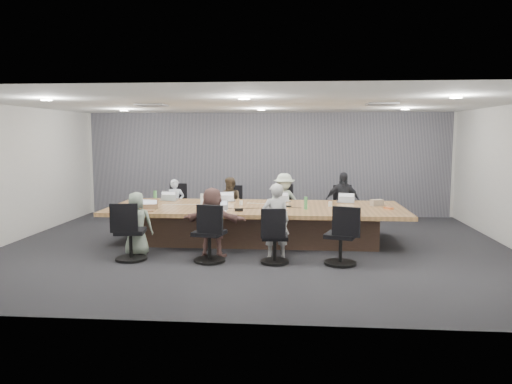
# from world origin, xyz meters

# --- Properties ---
(floor) EXTENTS (10.00, 8.00, 0.00)m
(floor) POSITION_xyz_m (0.00, 0.00, 0.00)
(floor) COLOR #26262A
(floor) RESTS_ON ground
(ceiling) EXTENTS (10.00, 8.00, 0.00)m
(ceiling) POSITION_xyz_m (0.00, 0.00, 2.80)
(ceiling) COLOR white
(ceiling) RESTS_ON wall_back
(wall_back) EXTENTS (10.00, 0.00, 2.80)m
(wall_back) POSITION_xyz_m (0.00, 4.00, 1.40)
(wall_back) COLOR silver
(wall_back) RESTS_ON ground
(wall_front) EXTENTS (10.00, 0.00, 2.80)m
(wall_front) POSITION_xyz_m (0.00, -4.00, 1.40)
(wall_front) COLOR silver
(wall_front) RESTS_ON ground
(wall_left) EXTENTS (0.00, 8.00, 2.80)m
(wall_left) POSITION_xyz_m (-5.00, 0.00, 1.40)
(wall_left) COLOR silver
(wall_left) RESTS_ON ground
(curtain) EXTENTS (9.80, 0.04, 2.80)m
(curtain) POSITION_xyz_m (0.00, 3.92, 1.40)
(curtain) COLOR slate
(curtain) RESTS_ON ground
(conference_table) EXTENTS (6.00, 2.20, 0.74)m
(conference_table) POSITION_xyz_m (0.00, 0.50, 0.40)
(conference_table) COLOR #51382B
(conference_table) RESTS_ON ground
(chair_0) EXTENTS (0.67, 0.67, 0.82)m
(chair_0) POSITION_xyz_m (-2.04, 2.20, 0.41)
(chair_0) COLOR black
(chair_0) RESTS_ON ground
(chair_1) EXTENTS (0.53, 0.53, 0.75)m
(chair_1) POSITION_xyz_m (-0.70, 2.20, 0.38)
(chair_1) COLOR black
(chair_1) RESTS_ON ground
(chair_2) EXTENTS (0.61, 0.61, 0.83)m
(chair_2) POSITION_xyz_m (0.53, 2.20, 0.41)
(chair_2) COLOR black
(chair_2) RESTS_ON ground
(chair_3) EXTENTS (0.64, 0.64, 0.81)m
(chair_3) POSITION_xyz_m (1.87, 2.20, 0.40)
(chair_3) COLOR black
(chair_3) RESTS_ON ground
(chair_4) EXTENTS (0.67, 0.67, 0.87)m
(chair_4) POSITION_xyz_m (-2.09, -1.20, 0.44)
(chair_4) COLOR black
(chair_4) RESTS_ON ground
(chair_5) EXTENTS (0.70, 0.70, 0.86)m
(chair_5) POSITION_xyz_m (-0.68, -1.20, 0.43)
(chair_5) COLOR black
(chair_5) RESTS_ON ground
(chair_6) EXTENTS (0.56, 0.56, 0.77)m
(chair_6) POSITION_xyz_m (0.46, -1.20, 0.39)
(chair_6) COLOR black
(chair_6) RESTS_ON ground
(chair_7) EXTENTS (0.72, 0.72, 0.85)m
(chair_7) POSITION_xyz_m (1.58, -1.20, 0.43)
(chair_7) COLOR black
(chair_7) RESTS_ON ground
(person_0) EXTENTS (0.48, 0.37, 1.16)m
(person_0) POSITION_xyz_m (-2.04, 1.85, 0.58)
(person_0) COLOR silver
(person_0) RESTS_ON ground
(laptop_0) EXTENTS (0.40, 0.31, 0.02)m
(laptop_0) POSITION_xyz_m (-2.04, 1.30, 0.75)
(laptop_0) COLOR #B2B2B7
(laptop_0) RESTS_ON conference_table
(person_1) EXTENTS (0.67, 0.56, 1.22)m
(person_1) POSITION_xyz_m (-0.70, 1.85, 0.61)
(person_1) COLOR #453727
(person_1) RESTS_ON ground
(laptop_1) EXTENTS (0.34, 0.25, 0.02)m
(laptop_1) POSITION_xyz_m (-0.70, 1.30, 0.75)
(laptop_1) COLOR #B2B2B7
(laptop_1) RESTS_ON conference_table
(person_2) EXTENTS (0.93, 0.65, 1.32)m
(person_2) POSITION_xyz_m (0.53, 1.85, 0.66)
(person_2) COLOR #AEBFAC
(person_2) RESTS_ON ground
(laptop_2) EXTENTS (0.33, 0.27, 0.02)m
(laptop_2) POSITION_xyz_m (0.53, 1.30, 0.75)
(laptop_2) COLOR #B2B2B7
(laptop_2) RESTS_ON conference_table
(person_3) EXTENTS (0.80, 0.34, 1.36)m
(person_3) POSITION_xyz_m (1.87, 1.85, 0.68)
(person_3) COLOR black
(person_3) RESTS_ON ground
(laptop_3) EXTENTS (0.37, 0.27, 0.02)m
(laptop_3) POSITION_xyz_m (1.87, 1.30, 0.75)
(laptop_3) COLOR #B2B2B7
(laptop_3) RESTS_ON conference_table
(person_4) EXTENTS (0.62, 0.44, 1.18)m
(person_4) POSITION_xyz_m (-2.09, -0.85, 0.59)
(person_4) COLOR gray
(person_4) RESTS_ON ground
(laptop_4) EXTENTS (0.37, 0.29, 0.02)m
(laptop_4) POSITION_xyz_m (-2.09, -0.30, 0.75)
(laptop_4) COLOR #8C6647
(laptop_4) RESTS_ON conference_table
(person_5) EXTENTS (1.22, 0.51, 1.28)m
(person_5) POSITION_xyz_m (-0.68, -0.85, 0.64)
(person_5) COLOR brown
(person_5) RESTS_ON ground
(laptop_5) EXTENTS (0.35, 0.25, 0.02)m
(laptop_5) POSITION_xyz_m (-0.68, -0.30, 0.75)
(laptop_5) COLOR #B2B2B7
(laptop_5) RESTS_ON conference_table
(person_6) EXTENTS (0.54, 0.41, 1.36)m
(person_6) POSITION_xyz_m (0.46, -0.85, 0.68)
(person_6) COLOR #B4B4B4
(person_6) RESTS_ON ground
(laptop_6) EXTENTS (0.39, 0.31, 0.02)m
(laptop_6) POSITION_xyz_m (0.46, -0.30, 0.75)
(laptop_6) COLOR #B2B2B7
(laptop_6) RESTS_ON conference_table
(bottle_green_left) EXTENTS (0.10, 0.10, 0.27)m
(bottle_green_left) POSITION_xyz_m (-2.23, 0.84, 0.87)
(bottle_green_left) COLOR #4D9C55
(bottle_green_left) RESTS_ON conference_table
(bottle_green_right) EXTENTS (0.09, 0.09, 0.25)m
(bottle_green_right) POSITION_xyz_m (1.01, 0.19, 0.86)
(bottle_green_right) COLOR #4D9C55
(bottle_green_right) RESTS_ON conference_table
(bottle_clear) EXTENTS (0.08, 0.08, 0.23)m
(bottle_clear) POSITION_xyz_m (-1.19, 0.76, 0.85)
(bottle_clear) COLOR silver
(bottle_clear) RESTS_ON conference_table
(cup_white_far) EXTENTS (0.09, 0.09, 0.09)m
(cup_white_far) POSITION_xyz_m (-0.34, 0.65, 0.79)
(cup_white_far) COLOR white
(cup_white_far) RESTS_ON conference_table
(cup_white_near) EXTENTS (0.10, 0.10, 0.10)m
(cup_white_near) POSITION_xyz_m (1.52, 0.61, 0.79)
(cup_white_near) COLOR white
(cup_white_near) RESTS_ON conference_table
(mug_brown) EXTENTS (0.11, 0.11, 0.11)m
(mug_brown) POSITION_xyz_m (-2.65, 0.53, 0.79)
(mug_brown) COLOR brown
(mug_brown) RESTS_ON conference_table
(mic_left) EXTENTS (0.16, 0.12, 0.03)m
(mic_left) POSITION_xyz_m (-1.08, 0.13, 0.75)
(mic_left) COLOR black
(mic_left) RESTS_ON conference_table
(mic_right) EXTENTS (0.15, 0.10, 0.03)m
(mic_right) POSITION_xyz_m (0.65, 0.46, 0.75)
(mic_right) COLOR black
(mic_right) RESTS_ON conference_table
(stapler) EXTENTS (0.16, 0.06, 0.06)m
(stapler) POSITION_xyz_m (-0.28, -0.19, 0.77)
(stapler) COLOR black
(stapler) RESTS_ON conference_table
(canvas_bag) EXTENTS (0.28, 0.24, 0.13)m
(canvas_bag) POSITION_xyz_m (2.49, 0.79, 0.81)
(canvas_bag) COLOR gray
(canvas_bag) RESTS_ON conference_table
(snack_packet) EXTENTS (0.19, 0.20, 0.04)m
(snack_packet) POSITION_xyz_m (2.65, 0.36, 0.76)
(snack_packet) COLOR #D36B36
(snack_packet) RESTS_ON conference_table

